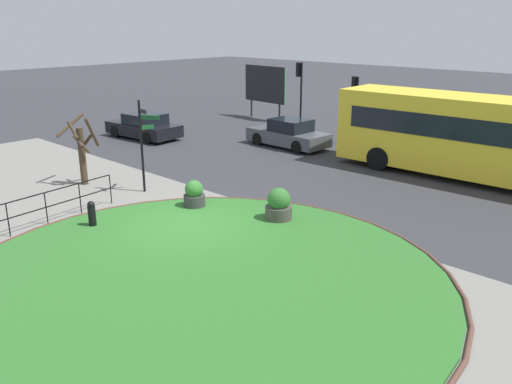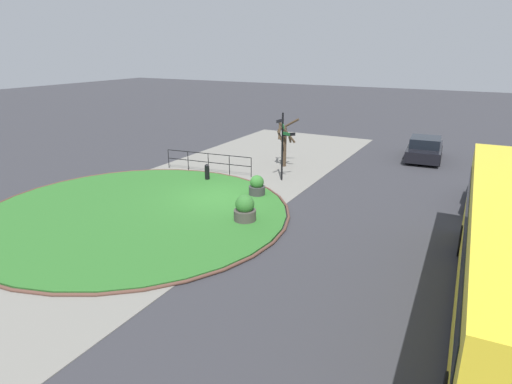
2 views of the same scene
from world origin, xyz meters
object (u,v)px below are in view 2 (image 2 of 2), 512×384
bollard_foreground (207,172)px  car_far_lane (425,149)px  signpost_directional (283,142)px  car_near_lane (495,191)px  street_tree_bare (284,142)px  planter_kerbside (257,187)px  planter_near_signpost (245,210)px

bollard_foreground → car_far_lane: (-9.82, 8.93, 0.18)m
signpost_directional → car_far_lane: bearing=144.8°
car_near_lane → street_tree_bare: size_ratio=1.59×
car_near_lane → planter_kerbside: car_near_lane is taller
planter_kerbside → street_tree_bare: size_ratio=0.36×
signpost_directional → car_near_lane: bearing=95.6°
planter_kerbside → street_tree_bare: street_tree_bare is taller
signpost_directional → bollard_foreground: 4.08m
bollard_foreground → street_tree_bare: 4.98m
street_tree_bare → signpost_directional: bearing=22.9°
car_near_lane → planter_near_signpost: 10.59m
signpost_directional → car_far_lane: 9.87m
planter_near_signpost → signpost_directional: bearing=-169.6°
car_far_lane → street_tree_bare: street_tree_bare is taller
signpost_directional → planter_near_signpost: bearing=10.4°
signpost_directional → car_far_lane: (-7.99, 5.63, -1.37)m
car_near_lane → planter_kerbside: (3.65, -9.36, -0.19)m
car_far_lane → bollard_foreground: bearing=133.3°
signpost_directional → car_near_lane: size_ratio=0.79×
bollard_foreground → planter_near_signpost: (3.78, 4.33, 0.05)m
bollard_foreground → planter_near_signpost: bearing=48.9°
bollard_foreground → planter_near_signpost: planter_near_signpost is taller
street_tree_bare → planter_kerbside: bearing=11.6°
car_near_lane → planter_kerbside: bearing=113.1°
planter_kerbside → street_tree_bare: (-5.25, -1.08, 0.96)m
planter_kerbside → planter_near_signpost: bearing=19.5°
car_far_lane → street_tree_bare: 8.68m
signpost_directional → car_near_lane: (-0.92, 9.37, -1.36)m
signpost_directional → car_near_lane: signpost_directional is taller
planter_near_signpost → car_near_lane: bearing=128.1°
planter_near_signpost → car_far_lane: bearing=161.3°
signpost_directional → street_tree_bare: signpost_directional is taller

